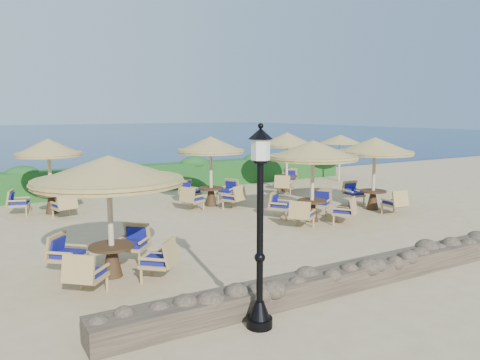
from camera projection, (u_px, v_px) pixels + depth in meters
The scene contains 12 objects.
ground at pixel (270, 217), 16.01m from camera, with size 120.00×120.00×0.00m, color tan.
sea at pixel (29, 134), 75.83m from camera, with size 160.00×160.00×0.00m, color #0B2148.
hedge at pixel (185, 175), 22.08m from camera, with size 18.00×0.90×1.20m, color #164619.
stone_wall at pixel (422, 259), 10.69m from camera, with size 15.00×0.65×0.44m, color brown.
lamp_post at pixel (260, 237), 7.58m from camera, with size 0.44×0.44×3.31m.
extra_parasol at pixel (340, 139), 24.04m from camera, with size 2.30×2.30×2.41m.
cafe_set_0 at pixel (109, 190), 9.92m from camera, with size 3.20×3.20×2.65m.
cafe_set_1 at pixel (313, 165), 15.12m from camera, with size 2.91×2.91×2.65m.
cafe_set_2 at pixel (375, 155), 16.96m from camera, with size 2.77×2.84×2.65m.
cafe_set_3 at pixel (49, 164), 16.31m from camera, with size 2.70×2.66×2.65m.
cafe_set_4 at pixel (211, 160), 17.65m from camera, with size 2.84×2.84×2.65m.
cafe_set_5 at pixel (287, 149), 20.95m from camera, with size 2.46×2.51×2.65m.
Camera 1 is at (-8.80, -13.00, 3.55)m, focal length 35.00 mm.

